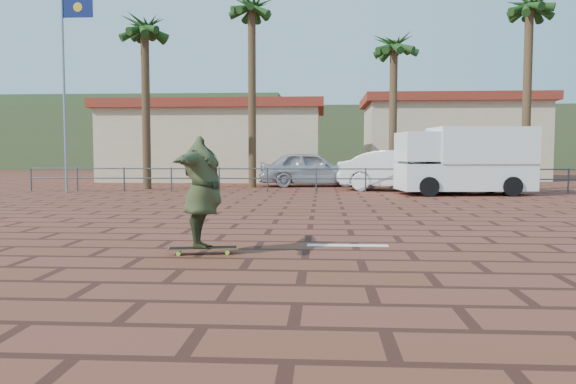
% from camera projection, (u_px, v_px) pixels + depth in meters
% --- Properties ---
extents(ground, '(120.00, 120.00, 0.00)m').
position_uv_depth(ground, '(309.00, 235.00, 10.94)').
color(ground, brown).
rests_on(ground, ground).
extents(paint_stripe, '(1.40, 0.22, 0.01)m').
position_uv_depth(paint_stripe, '(348.00, 245.00, 9.70)').
color(paint_stripe, white).
rests_on(paint_stripe, ground).
extents(guardrail, '(24.06, 0.06, 1.00)m').
position_uv_depth(guardrail, '(316.00, 176.00, 22.84)').
color(guardrail, '#47494F').
rests_on(guardrail, ground).
extents(flagpole, '(1.30, 0.10, 8.00)m').
position_uv_depth(flagpole, '(67.00, 76.00, 22.18)').
color(flagpole, gray).
rests_on(flagpole, ground).
extents(palm_far_left, '(2.40, 2.40, 8.25)m').
position_uv_depth(palm_far_left, '(145.00, 32.00, 24.37)').
color(palm_far_left, brown).
rests_on(palm_far_left, ground).
extents(palm_left, '(2.40, 2.40, 9.45)m').
position_uv_depth(palm_left, '(252.00, 13.00, 25.51)').
color(palm_left, brown).
rests_on(palm_left, ground).
extents(palm_center, '(2.40, 2.40, 7.75)m').
position_uv_depth(palm_center, '(394.00, 49.00, 25.71)').
color(palm_center, brown).
rests_on(palm_center, ground).
extents(palm_right, '(2.40, 2.40, 9.05)m').
position_uv_depth(palm_right, '(529.00, 12.00, 23.79)').
color(palm_right, brown).
rests_on(palm_right, ground).
extents(building_west, '(12.60, 7.60, 4.50)m').
position_uv_depth(building_west, '(217.00, 141.00, 33.06)').
color(building_west, beige).
rests_on(building_west, ground).
extents(building_east, '(10.60, 6.60, 5.00)m').
position_uv_depth(building_east, '(450.00, 137.00, 34.16)').
color(building_east, beige).
rests_on(building_east, ground).
extents(hill_front, '(70.00, 18.00, 6.00)m').
position_uv_depth(hill_front, '(321.00, 140.00, 60.51)').
color(hill_front, '#384C28').
rests_on(hill_front, ground).
extents(hill_back, '(35.00, 14.00, 8.00)m').
position_uv_depth(hill_back, '(139.00, 133.00, 67.78)').
color(hill_back, '#384C28').
rests_on(hill_back, ground).
extents(longboard, '(1.12, 0.44, 0.11)m').
position_uv_depth(longboard, '(203.00, 249.00, 8.86)').
color(longboard, olive).
rests_on(longboard, ground).
extents(skateboarder, '(0.65, 2.18, 1.76)m').
position_uv_depth(skateboarder, '(202.00, 192.00, 8.80)').
color(skateboarder, '#374022').
rests_on(skateboarder, longboard).
extents(campervan, '(5.15, 2.65, 2.57)m').
position_uv_depth(campervan, '(465.00, 159.00, 21.46)').
color(campervan, white).
rests_on(campervan, ground).
extents(car_silver, '(5.13, 2.64, 1.67)m').
position_uv_depth(car_silver, '(310.00, 169.00, 26.83)').
color(car_silver, '#A8ABAF').
rests_on(car_silver, ground).
extents(car_white, '(5.49, 3.30, 1.71)m').
position_uv_depth(car_white, '(402.00, 171.00, 23.60)').
color(car_white, white).
rests_on(car_white, ground).
extents(street_sign, '(0.42, 0.06, 2.05)m').
position_uv_depth(street_sign, '(528.00, 157.00, 22.27)').
color(street_sign, gray).
rests_on(street_sign, ground).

